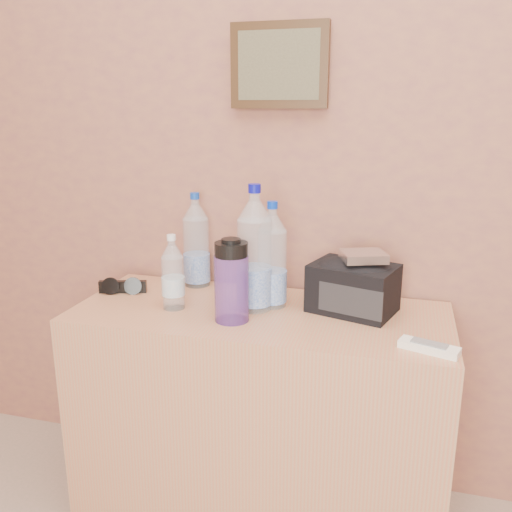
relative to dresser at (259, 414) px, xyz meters
The scene contains 11 objects.
picture_frame 1.08m from the dresser, 90.00° to the left, with size 0.30×0.03×0.25m, color #382311, non-canonical shape.
dresser is the anchor object (origin of this frame).
pet_large_b 0.59m from the dresser, 145.72° to the left, with size 0.09×0.09×0.32m.
pet_large_c 0.49m from the dresser, 68.11° to the left, with size 0.09×0.09×0.32m.
pet_large_d 0.51m from the dresser, 137.88° to the left, with size 0.10×0.10×0.38m.
pet_small 0.52m from the dresser, behind, with size 0.07×0.07×0.23m.
nalgene_bottle 0.48m from the dresser, 122.64° to the right, with size 0.10×0.10×0.24m.
sunglasses 0.60m from the dresser, behind, with size 0.15×0.06×0.04m, color black, non-canonical shape.
ac_remote 0.62m from the dresser, 17.81° to the right, with size 0.15×0.05×0.02m, color white.
toiletry_bag 0.51m from the dresser, 15.95° to the left, with size 0.24×0.17×0.16m, color black, non-canonical shape.
foil_packet 0.60m from the dresser, 12.28° to the left, with size 0.12×0.10×0.03m, color silver.
Camera 1 is at (0.08, 0.29, 1.28)m, focal length 38.00 mm.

